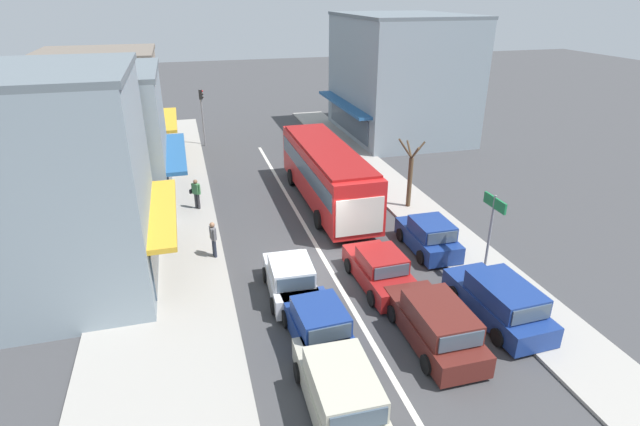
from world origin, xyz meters
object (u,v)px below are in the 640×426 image
object	(u,v)px
pedestrian_browsing_midblock	(213,237)
wagon_adjacent_lane_lead	(340,391)
traffic_light_downstreet	(202,108)
pedestrian_with_handbag_near	(196,192)
sedan_queue_gap_filler	(380,270)
hatchback_adjacent_lane_trail	(318,325)
parked_wagon_kerb_front	(499,301)
hatchback_behind_bus_mid	(291,279)
parked_hatchback_kerb_second	(429,236)
street_tree_right	(410,177)
directional_road_sign	(492,217)
city_bus	(327,171)
wagon_behind_bus_near	(435,324)

from	to	relation	value
pedestrian_browsing_midblock	wagon_adjacent_lane_lead	bearing A→B (deg)	-74.80
wagon_adjacent_lane_lead	pedestrian_browsing_midblock	bearing A→B (deg)	105.20
traffic_light_downstreet	pedestrian_with_handbag_near	xyz separation A→B (m)	(-1.18, -12.33, -1.79)
traffic_light_downstreet	sedan_queue_gap_filler	bearing A→B (deg)	-75.94
hatchback_adjacent_lane_trail	pedestrian_browsing_midblock	distance (m)	7.28
hatchback_adjacent_lane_trail	pedestrian_with_handbag_near	world-z (taller)	pedestrian_with_handbag_near
parked_wagon_kerb_front	hatchback_behind_bus_mid	bearing A→B (deg)	152.83
wagon_adjacent_lane_lead	sedan_queue_gap_filler	bearing A→B (deg)	58.88
parked_hatchback_kerb_second	street_tree_right	distance (m)	4.96
wagon_adjacent_lane_lead	directional_road_sign	bearing A→B (deg)	33.85
hatchback_adjacent_lane_trail	pedestrian_with_handbag_near	distance (m)	12.70
wagon_adjacent_lane_lead	traffic_light_downstreet	xyz separation A→B (m)	(-1.92, 27.63, 2.11)
pedestrian_with_handbag_near	wagon_adjacent_lane_lead	bearing A→B (deg)	-78.53
wagon_adjacent_lane_lead	city_bus	bearing A→B (deg)	75.26
parked_wagon_kerb_front	pedestrian_browsing_midblock	world-z (taller)	pedestrian_browsing_midblock
wagon_behind_bus_near	traffic_light_downstreet	bearing A→B (deg)	102.85
traffic_light_downstreet	hatchback_adjacent_lane_trail	bearing A→B (deg)	-85.05
parked_hatchback_kerb_second	street_tree_right	size ratio (longest dim) A/B	0.95
pedestrian_browsing_midblock	hatchback_behind_bus_mid	bearing A→B (deg)	-54.67
hatchback_behind_bus_mid	wagon_adjacent_lane_lead	distance (m)	6.09
street_tree_right	pedestrian_with_handbag_near	distance (m)	11.31
city_bus	directional_road_sign	world-z (taller)	directional_road_sign
wagon_behind_bus_near	parked_hatchback_kerb_second	world-z (taller)	wagon_behind_bus_near
traffic_light_downstreet	directional_road_sign	xyz separation A→B (m)	(9.81, -22.34, -0.18)
hatchback_adjacent_lane_trail	wagon_adjacent_lane_lead	world-z (taller)	wagon_adjacent_lane_lead
wagon_adjacent_lane_lead	pedestrian_browsing_midblock	distance (m)	10.10
traffic_light_downstreet	directional_road_sign	size ratio (longest dim) A/B	1.17
wagon_adjacent_lane_lead	street_tree_right	distance (m)	14.93
sedan_queue_gap_filler	hatchback_behind_bus_mid	bearing A→B (deg)	176.18
pedestrian_with_handbag_near	pedestrian_browsing_midblock	world-z (taller)	same
directional_road_sign	pedestrian_with_handbag_near	distance (m)	14.95
city_bus	directional_road_sign	bearing A→B (deg)	-65.95
hatchback_adjacent_lane_trail	street_tree_right	bearing A→B (deg)	51.42
directional_road_sign	hatchback_behind_bus_mid	bearing A→B (deg)	174.25
pedestrian_browsing_midblock	parked_wagon_kerb_front	bearing A→B (deg)	-37.28
pedestrian_browsing_midblock	directional_road_sign	bearing A→B (deg)	-22.91
sedan_queue_gap_filler	pedestrian_browsing_midblock	xyz separation A→B (m)	(-6.17, 3.89, 0.40)
parked_wagon_kerb_front	city_bus	bearing A→B (deg)	103.88
hatchback_behind_bus_mid	wagon_behind_bus_near	xyz separation A→B (m)	(3.98, -4.08, 0.04)
hatchback_adjacent_lane_trail	traffic_light_downstreet	size ratio (longest dim) A/B	0.90
parked_wagon_kerb_front	traffic_light_downstreet	xyz separation A→B (m)	(-8.65, 25.02, 2.11)
sedan_queue_gap_filler	pedestrian_with_handbag_near	world-z (taller)	pedestrian_with_handbag_near
directional_road_sign	parked_wagon_kerb_front	bearing A→B (deg)	-113.42
traffic_light_downstreet	street_tree_right	size ratio (longest dim) A/B	1.07
sedan_queue_gap_filler	wagon_adjacent_lane_lead	world-z (taller)	wagon_adjacent_lane_lead
hatchback_behind_bus_mid	wagon_adjacent_lane_lead	xyz separation A→B (m)	(0.06, -6.09, 0.04)
hatchback_adjacent_lane_trail	sedan_queue_gap_filler	bearing A→B (deg)	40.10
sedan_queue_gap_filler	traffic_light_downstreet	bearing A→B (deg)	104.06
pedestrian_with_handbag_near	pedestrian_browsing_midblock	xyz separation A→B (m)	(0.46, -5.56, -0.00)
parked_wagon_kerb_front	parked_hatchback_kerb_second	world-z (taller)	parked_wagon_kerb_front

